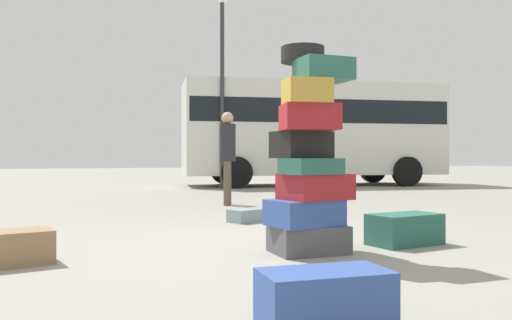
# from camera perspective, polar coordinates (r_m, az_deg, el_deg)

# --- Properties ---
(ground_plane) EXTENTS (80.00, 80.00, 0.00)m
(ground_plane) POSITION_cam_1_polar(r_m,az_deg,el_deg) (5.06, 1.05, -9.69)
(ground_plane) COLOR gray
(suitcase_tower) EXTENTS (0.78, 0.71, 1.89)m
(suitcase_tower) POSITION_cam_1_polar(r_m,az_deg,el_deg) (4.79, 5.76, -0.76)
(suitcase_tower) COLOR #4C4C51
(suitcase_tower) RESTS_ON ground
(suitcase_navy_left_side) EXTENTS (0.66, 0.37, 0.32)m
(suitcase_navy_left_side) POSITION_cam_1_polar(r_m,az_deg,el_deg) (2.72, 7.46, -15.02)
(suitcase_navy_left_side) COLOR #334F99
(suitcase_navy_left_side) RESTS_ON ground
(suitcase_teal_behind_tower) EXTENTS (0.78, 0.52, 0.31)m
(suitcase_teal_behind_tower) POSITION_cam_1_polar(r_m,az_deg,el_deg) (5.52, 15.80, -7.23)
(suitcase_teal_behind_tower) COLOR #26594C
(suitcase_teal_behind_tower) RESTS_ON ground
(suitcase_slate_right_side) EXTENTS (0.74, 0.54, 0.18)m
(suitcase_slate_right_side) POSITION_cam_1_polar(r_m,az_deg,el_deg) (7.23, -0.42, -5.98)
(suitcase_slate_right_side) COLOR gray
(suitcase_slate_right_side) RESTS_ON ground
(suitcase_brown_foreground_far) EXTENTS (0.58, 0.50, 0.28)m
(suitcase_brown_foreground_far) POSITION_cam_1_polar(r_m,az_deg,el_deg) (4.79, -24.27, -8.60)
(suitcase_brown_foreground_far) COLOR olive
(suitcase_brown_foreground_far) RESTS_ON ground
(person_bearded_onlooker) EXTENTS (0.30, 0.32, 1.71)m
(person_bearded_onlooker) POSITION_cam_1_polar(r_m,az_deg,el_deg) (9.65, -3.11, 1.11)
(person_bearded_onlooker) COLOR brown
(person_bearded_onlooker) RESTS_ON ground
(parked_bus) EXTENTS (8.30, 3.64, 3.15)m
(parked_bus) POSITION_cam_1_polar(r_m,az_deg,el_deg) (16.72, 6.06, 3.55)
(parked_bus) COLOR silver
(parked_bus) RESTS_ON ground
(lamp_post) EXTENTS (0.36, 0.36, 5.55)m
(lamp_post) POSITION_cam_1_polar(r_m,az_deg,el_deg) (15.02, -3.69, 11.02)
(lamp_post) COLOR #333338
(lamp_post) RESTS_ON ground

